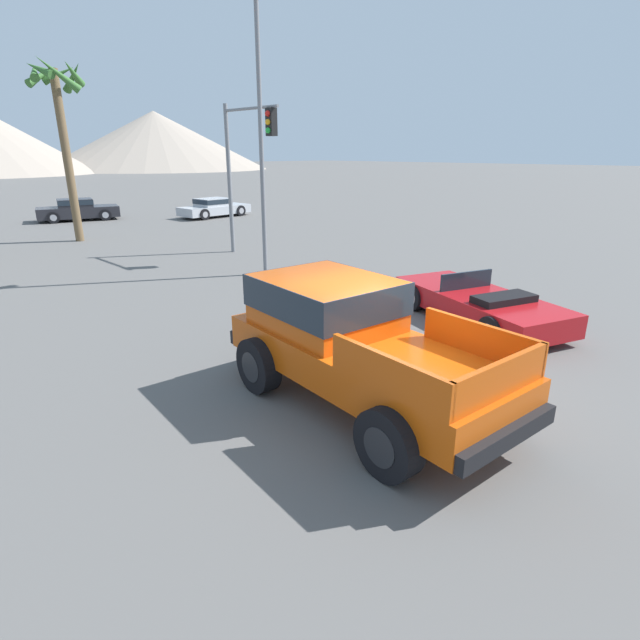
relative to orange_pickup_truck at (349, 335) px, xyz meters
name	(u,v)px	position (x,y,z in m)	size (l,w,h in m)	color
ground_plane	(383,397)	(0.44, -0.40, -1.11)	(320.00, 320.00, 0.00)	#5B5956
orange_pickup_truck	(349,335)	(0.00, 0.00, 0.00)	(2.82, 5.37, 1.94)	#CC4C0C
red_convertible_car	(479,304)	(5.14, 0.42, -0.66)	(3.26, 4.86, 1.12)	#B21419
parked_car_dark	(77,209)	(5.44, 26.50, -0.47)	(4.78, 3.05, 1.25)	#232328
parked_car_silver	(214,207)	(12.10, 22.16, -0.52)	(4.51, 2.04, 1.15)	#B7BABF
traffic_light_crosswalk	(246,152)	(6.18, 10.74, 2.78)	(0.38, 3.12, 5.61)	slate
street_lamp_post	(260,116)	(4.63, 7.88, 3.83)	(0.90, 0.24, 8.29)	slate
palm_tree_short	(60,109)	(2.73, 19.04, 4.52)	(2.31, 2.42, 7.59)	brown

